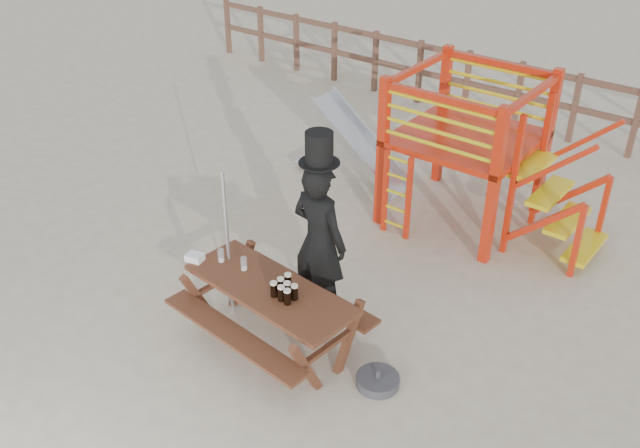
{
  "coord_description": "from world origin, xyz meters",
  "views": [
    {
      "loc": [
        3.94,
        -4.45,
        5.12
      ],
      "look_at": [
        -0.1,
        0.8,
        1.1
      ],
      "focal_mm": 40.0,
      "sensor_mm": 36.0,
      "label": 1
    }
  ],
  "objects": [
    {
      "name": "ground",
      "position": [
        0.0,
        0.0,
        0.0
      ],
      "size": [
        60.0,
        60.0,
        0.0
      ],
      "primitive_type": "plane",
      "color": "beige",
      "rests_on": "ground"
    },
    {
      "name": "back_fence",
      "position": [
        0.0,
        7.0,
        0.74
      ],
      "size": [
        15.09,
        0.09,
        1.2
      ],
      "color": "brown",
      "rests_on": "ground"
    },
    {
      "name": "playground_fort",
      "position": [
        0.12,
        3.58,
        1.07
      ],
      "size": [
        4.71,
        1.84,
        2.1
      ],
      "color": "red",
      "rests_on": "ground"
    },
    {
      "name": "picnic_table",
      "position": [
        -0.1,
        -0.05,
        0.47
      ],
      "size": [
        2.04,
        1.5,
        0.75
      ],
      "rotation": [
        0.0,
        0.0,
        -0.09
      ],
      "color": "brown",
      "rests_on": "ground"
    },
    {
      "name": "man_with_hat",
      "position": [
        -0.03,
        0.7,
        1.0
      ],
      "size": [
        0.72,
        0.49,
        2.24
      ],
      "rotation": [
        0.0,
        0.0,
        3.09
      ],
      "color": "black",
      "rests_on": "ground"
    },
    {
      "name": "metal_pole",
      "position": [
        -0.8,
        0.08,
        0.91
      ],
      "size": [
        0.04,
        0.04,
        1.81
      ],
      "primitive_type": "cylinder",
      "color": "#B2B2B7",
      "rests_on": "ground"
    },
    {
      "name": "parasol_base",
      "position": [
        1.16,
        0.11,
        0.05
      ],
      "size": [
        0.44,
        0.44,
        0.19
      ],
      "color": "#38383D",
      "rests_on": "ground"
    },
    {
      "name": "paper_bag",
      "position": [
        -1.07,
        -0.18,
        0.79
      ],
      "size": [
        0.21,
        0.18,
        0.08
      ],
      "primitive_type": "cube",
      "rotation": [
        0.0,
        0.0,
        0.22
      ],
      "color": "white",
      "rests_on": "picnic_table"
    },
    {
      "name": "stout_pints",
      "position": [
        0.13,
        -0.08,
        0.83
      ],
      "size": [
        0.27,
        0.29,
        0.17
      ],
      "color": "black",
      "rests_on": "picnic_table"
    },
    {
      "name": "empty_glasses",
      "position": [
        -0.68,
        0.01,
        0.81
      ],
      "size": [
        0.38,
        0.11,
        0.15
      ],
      "color": "silver",
      "rests_on": "picnic_table"
    }
  ]
}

